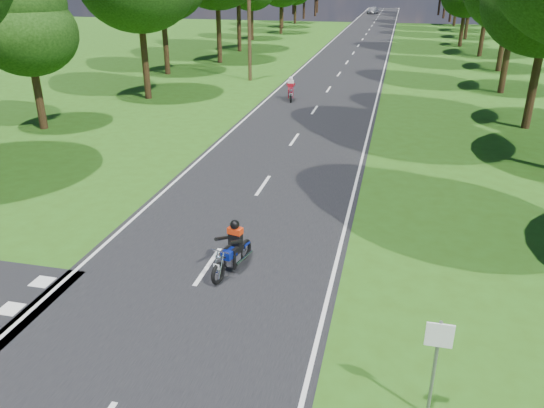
# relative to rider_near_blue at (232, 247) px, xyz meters

# --- Properties ---
(ground) EXTENTS (160.00, 160.00, 0.00)m
(ground) POSITION_rel_rider_near_blue_xyz_m (-0.70, -1.94, -0.71)
(ground) COLOR #295112
(ground) RESTS_ON ground
(main_road) EXTENTS (7.00, 140.00, 0.02)m
(main_road) POSITION_rel_rider_near_blue_xyz_m (-0.70, 48.06, -0.70)
(main_road) COLOR black
(main_road) RESTS_ON ground
(road_markings) EXTENTS (7.40, 140.00, 0.01)m
(road_markings) POSITION_rel_rider_near_blue_xyz_m (-0.84, 46.19, -0.69)
(road_markings) COLOR silver
(road_markings) RESTS_ON main_road
(telegraph_pole) EXTENTS (1.20, 0.26, 8.00)m
(telegraph_pole) POSITION_rel_rider_near_blue_xyz_m (-6.70, 26.06, 3.36)
(telegraph_pole) COLOR #382616
(telegraph_pole) RESTS_ON ground
(road_sign) EXTENTS (0.45, 0.07, 2.00)m
(road_sign) POSITION_rel_rider_near_blue_xyz_m (4.80, -3.95, 0.63)
(road_sign) COLOR slate
(road_sign) RESTS_ON ground
(rider_near_blue) EXTENTS (0.92, 1.74, 1.38)m
(rider_near_blue) POSITION_rel_rider_near_blue_xyz_m (0.00, 0.00, 0.00)
(rider_near_blue) COLOR navy
(rider_near_blue) RESTS_ON main_road
(rider_far_red) EXTENTS (0.91, 1.76, 1.40)m
(rider_far_red) POSITION_rel_rider_near_blue_xyz_m (-2.52, 20.22, 0.01)
(rider_far_red) COLOR #B00D24
(rider_far_red) RESTS_ON main_road
(distant_car) EXTENTS (2.39, 4.16, 1.33)m
(distant_car) POSITION_rel_rider_near_blue_xyz_m (-2.08, 97.75, -0.03)
(distant_car) COLOR #AEB0B5
(distant_car) RESTS_ON main_road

